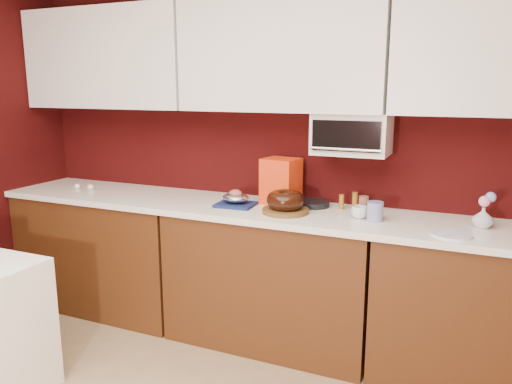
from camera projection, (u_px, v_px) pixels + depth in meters
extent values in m
cube|color=#330706|center=(290.00, 148.00, 3.36)|extent=(4.00, 0.02, 2.50)
cube|color=#4A260E|center=(109.00, 252.00, 3.77)|extent=(1.31, 0.58, 0.86)
cube|color=#4A260E|center=(272.00, 278.00, 3.25)|extent=(1.31, 0.58, 0.86)
cube|color=#4A260E|center=(498.00, 315.00, 2.73)|extent=(1.31, 0.58, 0.86)
cube|color=white|center=(273.00, 212.00, 3.16)|extent=(4.00, 0.62, 0.04)
cube|color=white|center=(110.00, 59.00, 3.61)|extent=(1.31, 0.33, 0.70)
cube|color=white|center=(282.00, 54.00, 3.09)|extent=(1.31, 0.33, 0.70)
cube|color=white|center=(352.00, 134.00, 3.03)|extent=(0.45, 0.30, 0.25)
cube|color=black|center=(346.00, 136.00, 2.88)|extent=(0.40, 0.02, 0.18)
cylinder|color=silver|center=(345.00, 149.00, 2.88)|extent=(0.42, 0.02, 0.02)
cylinder|color=brown|center=(285.00, 211.00, 3.04)|extent=(0.35, 0.35, 0.03)
torus|color=black|center=(286.00, 200.00, 3.03)|extent=(0.25, 0.25, 0.09)
cube|color=navy|center=(236.00, 205.00, 3.22)|extent=(0.25, 0.22, 0.02)
ellipsoid|color=silver|center=(236.00, 198.00, 3.21)|extent=(0.20, 0.18, 0.06)
ellipsoid|color=#9F6049|center=(236.00, 194.00, 3.20)|extent=(0.09, 0.08, 0.06)
cube|color=red|center=(281.00, 181.00, 3.26)|extent=(0.24, 0.23, 0.30)
cylinder|color=black|center=(314.00, 204.00, 3.20)|extent=(0.26, 0.26, 0.04)
imported|color=silver|center=(359.00, 211.00, 2.91)|extent=(0.10, 0.10, 0.09)
cylinder|color=navy|center=(375.00, 211.00, 2.85)|extent=(0.11, 0.11, 0.11)
imported|color=silver|center=(483.00, 216.00, 2.71)|extent=(0.11, 0.11, 0.13)
sphere|color=pink|center=(484.00, 201.00, 2.69)|extent=(0.06, 0.06, 0.06)
sphere|color=#8197CF|center=(491.00, 197.00, 2.70)|extent=(0.06, 0.06, 0.06)
cylinder|color=white|center=(451.00, 235.00, 2.58)|extent=(0.21, 0.21, 0.01)
cylinder|color=#8B5819|center=(341.00, 202.00, 3.13)|extent=(0.03, 0.03, 0.09)
cylinder|color=brown|center=(364.00, 203.00, 3.09)|extent=(0.07, 0.07, 0.09)
ellipsoid|color=white|center=(90.00, 187.00, 3.73)|extent=(0.05, 0.04, 0.04)
ellipsoid|color=white|center=(77.00, 186.00, 3.76)|extent=(0.05, 0.04, 0.04)
cylinder|color=brown|center=(355.00, 201.00, 3.10)|extent=(0.04, 0.04, 0.12)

